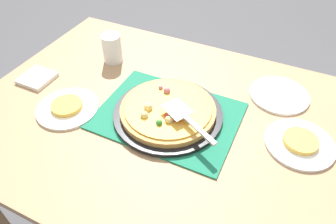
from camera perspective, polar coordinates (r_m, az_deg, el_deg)
ground_plane at (r=1.69m, az=0.00°, el=-19.32°), size 8.00×8.00×0.00m
dining_table at (r=1.16m, az=0.00°, el=-4.65°), size 1.40×1.00×0.75m
placemat at (r=1.08m, az=0.00°, el=-0.66°), size 0.48×0.36×0.01m
pizza_pan at (r=1.07m, az=0.00°, el=-0.27°), size 0.38×0.38×0.01m
pizza at (r=1.06m, az=-0.04°, el=0.48°), size 0.33×0.33×0.05m
plate_near_left at (r=1.07m, az=23.19°, el=-5.38°), size 0.22×0.22×0.01m
plate_far_right at (r=1.16m, az=-18.11°, el=0.67°), size 0.22×0.22×0.01m
plate_side at (r=1.23m, az=19.90°, el=3.01°), size 0.22×0.22×0.01m
served_slice_left at (r=1.06m, az=23.38°, el=-4.91°), size 0.11×0.11×0.02m
served_slice_right at (r=1.15m, az=-18.25°, el=1.15°), size 0.11×0.11×0.02m
cup_near at (r=1.34m, az=-10.34°, el=11.51°), size 0.08×0.08×0.12m
pizza_server at (r=0.98m, az=3.37°, el=-1.05°), size 0.22×0.15×0.01m
napkin_stack at (r=1.34m, az=-23.10°, el=5.83°), size 0.12×0.12×0.02m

